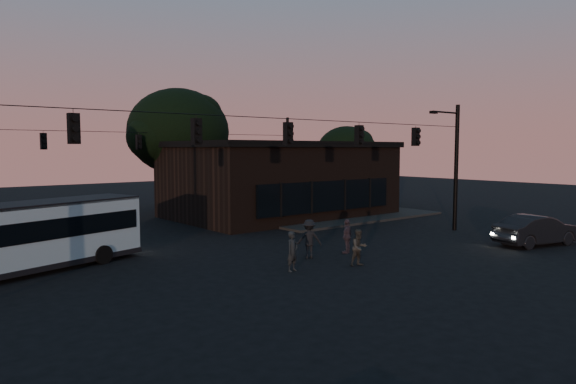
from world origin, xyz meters
TOP-DOWN VIEW (x-y plane):
  - ground at (0.00, 0.00)m, footprint 120.00×120.00m
  - sidewalk_far_right at (12.00, 14.00)m, footprint 14.00×10.00m
  - building at (9.00, 15.97)m, footprint 15.40×10.41m
  - tree_behind at (4.00, 22.00)m, footprint 7.60×7.60m
  - tree_right at (18.00, 18.00)m, footprint 5.20×5.20m
  - signal_rig_near at (0.00, 4.00)m, footprint 26.24×0.30m
  - signal_rig_far at (0.00, 20.00)m, footprint 26.24×0.30m
  - bus at (-9.81, 8.50)m, footprint 10.11×4.94m
  - car at (11.95, -1.42)m, footprint 4.94×2.75m
  - pedestrian_a at (-1.27, 2.15)m, footprint 0.67×0.52m
  - pedestrian_b at (1.50, 1.13)m, footprint 0.86×0.73m
  - pedestrian_c at (2.99, 3.27)m, footprint 1.03×0.74m
  - pedestrian_d at (0.89, 3.59)m, footprint 1.29×1.17m

SIDE VIEW (x-z plane):
  - ground at x=0.00m, z-range 0.00..0.00m
  - sidewalk_far_right at x=12.00m, z-range 0.00..0.15m
  - car at x=11.95m, z-range 0.00..1.54m
  - pedestrian_b at x=1.50m, z-range 0.00..1.55m
  - pedestrian_a at x=-1.27m, z-range 0.00..1.61m
  - pedestrian_c at x=2.99m, z-range 0.00..1.62m
  - pedestrian_d at x=0.89m, z-range 0.00..1.74m
  - bus at x=-9.81m, z-range 0.17..2.94m
  - building at x=9.00m, z-range 0.01..5.41m
  - signal_rig_far at x=0.00m, z-range 0.45..7.95m
  - signal_rig_near at x=0.00m, z-range 0.70..8.20m
  - tree_right at x=18.00m, z-range 1.20..8.06m
  - tree_behind at x=4.00m, z-range 1.48..10.91m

